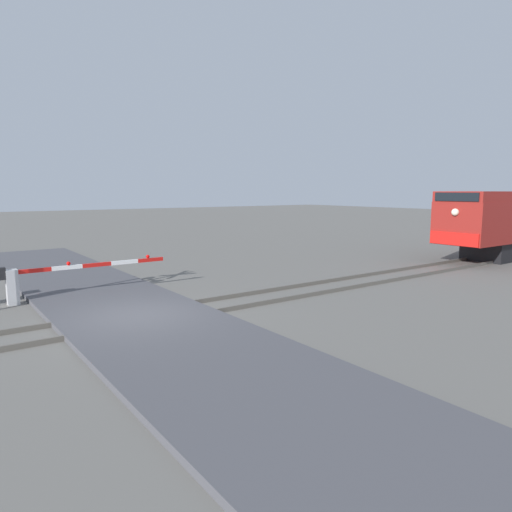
{
  "coord_description": "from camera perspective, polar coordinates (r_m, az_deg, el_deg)",
  "views": [
    {
      "loc": [
        12.63,
        -4.83,
        3.77
      ],
      "look_at": [
        -1.12,
        5.1,
        1.35
      ],
      "focal_mm": 32.22,
      "sensor_mm": 36.0,
      "label": 1
    }
  ],
  "objects": [
    {
      "name": "crossing_gate",
      "position": [
        17.33,
        -25.56,
        -2.52
      ],
      "size": [
        0.36,
        5.91,
        1.29
      ],
      "color": "silver",
      "rests_on": "ground_plane"
    },
    {
      "name": "rail_track_left",
      "position": [
        14.66,
        -15.52,
        -6.77
      ],
      "size": [
        0.08,
        80.0,
        0.15
      ],
      "primitive_type": "cube",
      "color": "#59544C",
      "rests_on": "ground_plane"
    },
    {
      "name": "rail_track_right",
      "position": [
        13.37,
        -13.35,
        -8.14
      ],
      "size": [
        0.08,
        80.0,
        0.15
      ],
      "primitive_type": "cube",
      "color": "#59544C",
      "rests_on": "ground_plane"
    },
    {
      "name": "road_surface",
      "position": [
        14.01,
        -14.48,
        -7.41
      ],
      "size": [
        36.0,
        4.45,
        0.16
      ],
      "primitive_type": "cube",
      "color": "#47474C",
      "rests_on": "ground_plane"
    },
    {
      "name": "ground_plane",
      "position": [
        14.03,
        -14.47,
        -7.72
      ],
      "size": [
        160.0,
        160.0,
        0.0
      ],
      "primitive_type": "plane",
      "color": "#605E59"
    }
  ]
}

